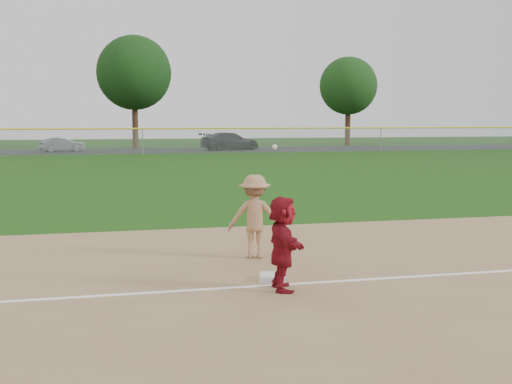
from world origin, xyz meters
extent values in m
plane|color=#18440D|center=(0.00, 0.00, 0.00)|extent=(160.00, 160.00, 0.00)
cube|color=white|center=(0.00, -0.80, 0.03)|extent=(60.00, 0.10, 0.01)
cube|color=black|center=(0.00, 46.00, 0.01)|extent=(120.00, 10.00, 0.01)
cube|color=silver|center=(-0.17, -0.46, 0.07)|extent=(0.56, 0.56, 0.10)
imported|color=maroon|center=(-0.18, -1.08, 0.77)|extent=(0.59, 1.44, 1.51)
imported|color=#595C61|center=(-6.39, 45.72, 0.60)|extent=(3.80, 2.34, 1.18)
imported|color=black|center=(8.00, 45.38, 0.79)|extent=(5.75, 3.64, 1.55)
imported|color=gray|center=(-0.06, 1.36, 0.84)|extent=(1.16, 0.82, 1.63)
sphere|color=silver|center=(0.16, 0.69, 2.22)|extent=(0.09, 0.09, 0.09)
plane|color=#999EA0|center=(0.00, 40.00, 1.00)|extent=(110.00, 0.00, 110.00)
cylinder|color=yellow|center=(0.00, 40.00, 2.00)|extent=(110.00, 0.12, 0.12)
cylinder|color=gray|center=(0.00, 40.00, 1.00)|extent=(0.08, 0.08, 2.00)
cylinder|color=gray|center=(20.00, 40.00, 1.00)|extent=(0.08, 0.08, 2.00)
cylinder|color=#3A2215|center=(0.00, 51.50, 2.05)|extent=(0.56, 0.56, 4.10)
sphere|color=black|center=(0.00, 51.50, 7.08)|extent=(7.00, 7.00, 7.00)
cylinder|color=#392115|center=(22.00, 52.80, 1.82)|extent=(0.56, 0.56, 3.64)
sphere|color=#143610|center=(22.00, 52.80, 6.19)|extent=(6.00, 6.00, 6.00)
camera|label=1|loc=(-2.88, -10.70, 2.73)|focal=45.00mm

